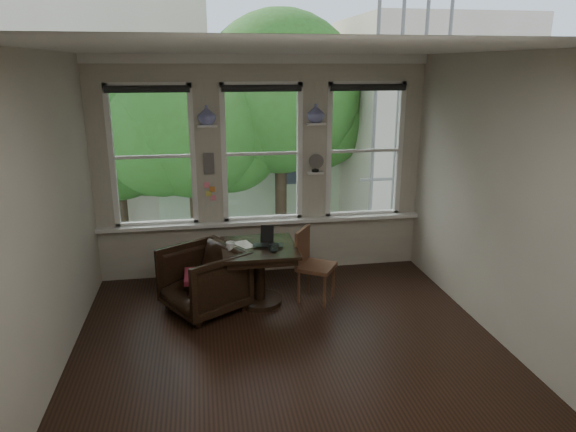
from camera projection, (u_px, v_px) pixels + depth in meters
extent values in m
plane|color=black|center=(290.00, 350.00, 5.37)|extent=(4.50, 4.50, 0.00)
plane|color=silver|center=(291.00, 49.00, 4.52)|extent=(4.50, 4.50, 0.00)
plane|color=#BEB7A2|center=(262.00, 168.00, 7.07)|extent=(4.50, 0.00, 4.50)
plane|color=#BEB7A2|center=(361.00, 323.00, 2.81)|extent=(4.50, 0.00, 4.50)
plane|color=#BEB7A2|center=(42.00, 224.00, 4.58)|extent=(0.00, 4.50, 4.50)
plane|color=#BEB7A2|center=(504.00, 202.00, 5.31)|extent=(0.00, 4.50, 4.50)
cube|color=white|center=(207.00, 126.00, 6.69)|extent=(0.26, 0.16, 0.03)
cube|color=white|center=(316.00, 124.00, 6.92)|extent=(0.26, 0.16, 0.03)
cube|color=#59544F|center=(209.00, 163.00, 6.86)|extent=(0.14, 0.06, 0.28)
imported|color=silver|center=(207.00, 115.00, 6.65)|extent=(0.24, 0.24, 0.25)
imported|color=silver|center=(316.00, 113.00, 6.88)|extent=(0.24, 0.24, 0.25)
imported|color=black|center=(204.00, 280.00, 6.13)|extent=(1.18, 1.17, 0.79)
cube|color=maroon|center=(204.00, 276.00, 6.11)|extent=(0.45, 0.45, 0.06)
imported|color=black|center=(268.00, 247.00, 6.15)|extent=(0.40, 0.30, 0.03)
imported|color=white|center=(231.00, 246.00, 6.07)|extent=(0.14, 0.14, 0.10)
imported|color=white|center=(273.00, 248.00, 6.02)|extent=(0.15, 0.15, 0.10)
cube|color=black|center=(267.00, 234.00, 6.32)|extent=(0.17, 0.11, 0.22)
cube|color=silver|center=(243.00, 245.00, 6.26)|extent=(0.30, 0.35, 0.00)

